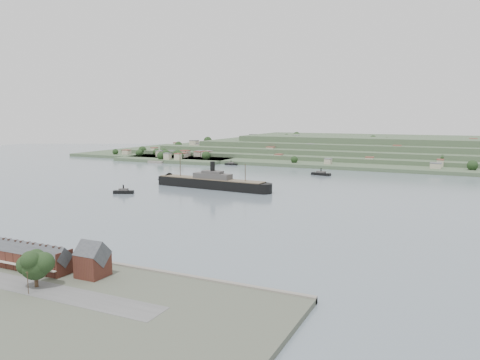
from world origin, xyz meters
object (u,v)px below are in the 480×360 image
at_px(terrace_row, 14,254).
at_px(fig_tree, 35,264).
at_px(tugboat, 124,191).
at_px(gabled_building, 93,260).
at_px(steamship, 208,182).

height_order(terrace_row, fig_tree, fig_tree).
bearing_deg(fig_tree, terrace_row, 153.92).
xyz_separation_m(terrace_row, tugboat, (-80.25, 166.48, -5.08)).
distance_m(terrace_row, gabled_building, 37.74).
bearing_deg(gabled_building, steamship, 108.16).
bearing_deg(fig_tree, tugboat, 120.91).
height_order(tugboat, fig_tree, fig_tree).
distance_m(terrace_row, fig_tree, 30.78).
xyz_separation_m(steamship, fig_tree, (60.75, -233.28, 5.36)).
distance_m(terrace_row, steamship, 222.36).
bearing_deg(steamship, gabled_building, -71.84).
xyz_separation_m(gabled_building, steamship, (-70.80, 215.82, -3.07)).
distance_m(gabled_building, tugboat, 200.74).
bearing_deg(gabled_building, terrace_row, -173.88).
relative_size(tugboat, fig_tree, 1.18).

